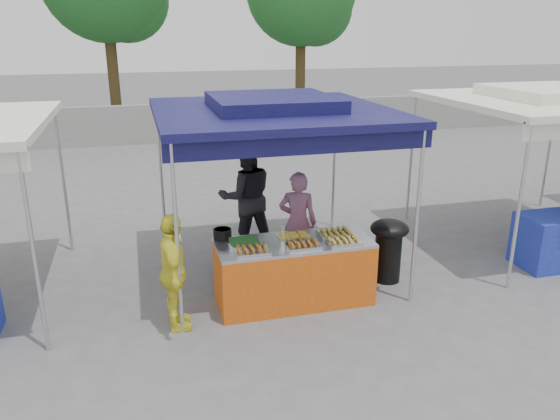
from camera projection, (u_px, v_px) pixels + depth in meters
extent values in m
plane|color=#5A5A5C|center=(292.00, 297.00, 7.35)|extent=(80.00, 80.00, 0.00)
cube|color=gray|center=(195.00, 122.00, 17.23)|extent=(40.00, 0.25, 1.20)
cylinder|color=silver|center=(177.00, 243.00, 6.16)|extent=(0.05, 0.05, 2.30)
cylinder|color=silver|center=(417.00, 219.00, 6.89)|extent=(0.05, 0.05, 2.30)
cylinder|color=silver|center=(161.00, 176.00, 8.90)|extent=(0.05, 0.05, 2.30)
cylinder|color=silver|center=(334.00, 165.00, 9.64)|extent=(0.05, 0.05, 2.30)
cube|color=#111041|center=(273.00, 112.00, 7.52)|extent=(3.20, 3.20, 0.10)
cube|color=#111041|center=(272.00, 102.00, 7.48)|extent=(1.65, 1.65, 0.18)
cube|color=#111041|center=(305.00, 144.00, 6.19)|extent=(3.20, 0.04, 0.25)
cylinder|color=silver|center=(34.00, 256.00, 5.79)|extent=(0.05, 0.05, 2.30)
cylinder|color=silver|center=(64.00, 182.00, 8.54)|extent=(0.05, 0.05, 2.30)
cylinder|color=silver|center=(519.00, 210.00, 7.26)|extent=(0.05, 0.05, 2.30)
cylinder|color=silver|center=(411.00, 160.00, 10.01)|extent=(0.05, 0.05, 2.30)
cylinder|color=silver|center=(549.00, 150.00, 10.74)|extent=(0.05, 0.05, 2.30)
cube|color=silver|center=(548.00, 101.00, 8.62)|extent=(3.20, 3.20, 0.10)
cube|color=silver|center=(549.00, 93.00, 8.58)|extent=(1.65, 1.65, 0.18)
cylinder|color=#413219|center=(113.00, 66.00, 18.15)|extent=(0.36, 0.36, 4.47)
cylinder|color=#413219|center=(300.00, 66.00, 19.75)|extent=(0.36, 0.36, 4.22)
sphere|color=#1F5E23|center=(315.00, 8.00, 19.44)|extent=(2.65, 2.65, 2.65)
cube|color=#C24E11|center=(294.00, 273.00, 7.13)|extent=(2.00, 0.80, 0.81)
cube|color=silver|center=(294.00, 243.00, 6.99)|extent=(2.00, 0.80, 0.04)
cube|color=silver|center=(252.00, 252.00, 6.61)|extent=(0.42, 0.30, 0.05)
cube|color=brown|center=(252.00, 249.00, 6.60)|extent=(0.35, 0.25, 0.02)
cube|color=silver|center=(303.00, 246.00, 6.78)|extent=(0.42, 0.30, 0.05)
cube|color=brown|center=(303.00, 243.00, 6.77)|extent=(0.35, 0.25, 0.02)
cube|color=silver|center=(343.00, 242.00, 6.90)|extent=(0.42, 0.30, 0.05)
cube|color=#AF943C|center=(343.00, 239.00, 6.89)|extent=(0.35, 0.25, 0.02)
cube|color=silver|center=(244.00, 243.00, 6.88)|extent=(0.42, 0.30, 0.05)
cube|color=#1F571E|center=(244.00, 240.00, 6.87)|extent=(0.35, 0.25, 0.02)
cube|color=silver|center=(294.00, 237.00, 7.07)|extent=(0.42, 0.30, 0.05)
cube|color=gold|center=(294.00, 234.00, 7.06)|extent=(0.35, 0.25, 0.02)
cube|color=silver|center=(335.00, 234.00, 7.17)|extent=(0.42, 0.30, 0.05)
cube|color=#AF943C|center=(335.00, 231.00, 7.16)|extent=(0.35, 0.25, 0.02)
cylinder|color=black|center=(222.00, 234.00, 7.05)|extent=(0.24, 0.24, 0.14)
cylinder|color=silver|center=(283.00, 244.00, 6.77)|extent=(0.08, 0.08, 0.10)
cylinder|color=black|center=(388.00, 256.00, 7.75)|extent=(0.38, 0.38, 0.73)
ellipsoid|color=black|center=(390.00, 228.00, 7.62)|extent=(0.54, 0.54, 0.24)
cube|color=#1423A2|center=(254.00, 270.00, 7.80)|extent=(0.55, 0.38, 0.33)
cube|color=#1423A2|center=(305.00, 266.00, 8.00)|extent=(0.45, 0.31, 0.27)
cube|color=#1423A2|center=(306.00, 250.00, 7.92)|extent=(0.42, 0.29, 0.25)
imported|color=#895778|center=(298.00, 222.00, 7.93)|extent=(0.65, 0.55, 1.52)
imported|color=black|center=(246.00, 197.00, 8.59)|extent=(0.91, 0.72, 1.84)
imported|color=yellow|center=(174.00, 273.00, 6.39)|extent=(0.36, 0.85, 1.45)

